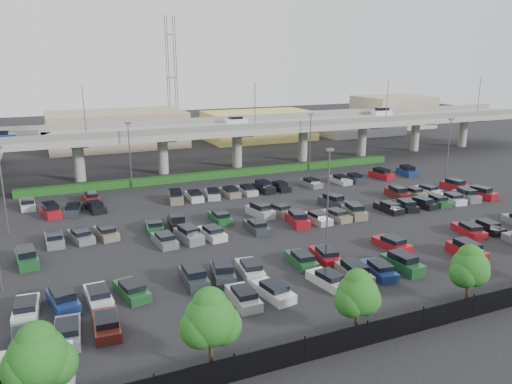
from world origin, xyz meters
The scene contains 10 objects.
ground centered at (0.00, 0.00, 0.00)m, with size 280.00×280.00×0.00m, color black.
overpass centered at (-0.21, 32.01, 6.97)m, with size 150.00×13.00×15.80m.
hedge centered at (0.00, 25.00, 0.55)m, with size 66.00×1.60×1.10m, color #134315.
fence centered at (-0.05, -28.00, 0.90)m, with size 70.00×0.10×2.00m.
tree_row centered at (0.70, -26.53, 3.52)m, with size 65.07×3.66×5.94m.
shuttle_bus centered at (-32.00, -24.05, 1.34)m, with size 7.90×3.36×2.47m.
parked_cars centered at (-0.72, -2.92, 0.62)m, with size 62.99×41.57×1.67m.
light_poles centered at (-4.13, 2.00, 6.24)m, with size 66.90×48.38×10.30m.
distant_buildings centered at (12.38, 61.81, 3.74)m, with size 138.00×24.00×9.00m.
comm_tower centered at (4.00, 74.00, 15.61)m, with size 2.40×2.40×30.00m.
Camera 1 is at (-28.72, -53.46, 19.64)m, focal length 35.00 mm.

